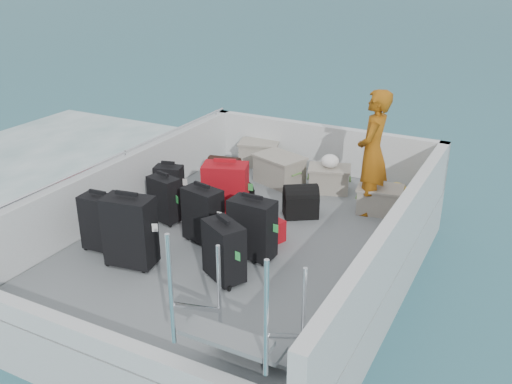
% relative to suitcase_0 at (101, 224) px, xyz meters
% --- Properties ---
extents(ground, '(160.00, 160.00, 0.00)m').
position_rel_suitcase_0_xyz_m(ground, '(1.24, 1.05, -0.94)').
color(ground, '#1C5464').
rests_on(ground, ground).
extents(ferry_hull, '(3.60, 5.00, 0.60)m').
position_rel_suitcase_0_xyz_m(ferry_hull, '(1.24, 1.05, -0.64)').
color(ferry_hull, silver).
rests_on(ferry_hull, ground).
extents(deck, '(3.30, 4.70, 0.02)m').
position_rel_suitcase_0_xyz_m(deck, '(1.24, 1.05, -0.33)').
color(deck, gray).
rests_on(deck, ferry_hull).
extents(deck_fittings, '(3.60, 5.00, 0.90)m').
position_rel_suitcase_0_xyz_m(deck_fittings, '(1.59, 0.73, 0.05)').
color(deck_fittings, silver).
rests_on(deck_fittings, deck).
extents(suitcase_0, '(0.43, 0.27, 0.65)m').
position_rel_suitcase_0_xyz_m(suitcase_0, '(0.00, 0.00, 0.00)').
color(suitcase_0, black).
rests_on(suitcase_0, deck).
extents(suitcase_1, '(0.42, 0.30, 0.58)m').
position_rel_suitcase_0_xyz_m(suitcase_1, '(0.18, 0.92, -0.03)').
color(suitcase_1, black).
rests_on(suitcase_1, deck).
extents(suitcase_2, '(0.40, 0.30, 0.52)m').
position_rel_suitcase_0_xyz_m(suitcase_2, '(-0.09, 1.39, -0.07)').
color(suitcase_2, black).
rests_on(suitcase_2, deck).
extents(suitcase_3, '(0.55, 0.37, 0.77)m').
position_rel_suitcase_0_xyz_m(suitcase_3, '(0.50, -0.11, 0.06)').
color(suitcase_3, black).
rests_on(suitcase_3, deck).
extents(suitcase_4, '(0.48, 0.34, 0.65)m').
position_rel_suitcase_0_xyz_m(suitcase_4, '(0.88, 0.69, -0.00)').
color(suitcase_4, black).
rests_on(suitcase_4, deck).
extents(suitcase_5, '(0.61, 0.48, 0.73)m').
position_rel_suitcase_0_xyz_m(suitcase_5, '(0.83, 1.29, 0.04)').
color(suitcase_5, '#B60E18').
rests_on(suitcase_5, deck).
extents(suitcase_6, '(0.52, 0.45, 0.62)m').
position_rel_suitcase_0_xyz_m(suitcase_6, '(1.50, 0.10, -0.01)').
color(suitcase_6, black).
rests_on(suitcase_6, deck).
extents(suitcase_7, '(0.49, 0.29, 0.67)m').
position_rel_suitcase_0_xyz_m(suitcase_7, '(1.55, 0.62, 0.01)').
color(suitcase_7, black).
rests_on(suitcase_7, deck).
extents(suitcase_8, '(0.76, 0.63, 0.26)m').
position_rel_suitcase_0_xyz_m(suitcase_8, '(1.34, 1.04, -0.20)').
color(suitcase_8, '#B60E18').
rests_on(suitcase_8, deck).
extents(duffel_0, '(0.49, 0.38, 0.32)m').
position_rel_suitcase_0_xyz_m(duffel_0, '(0.22, 2.28, -0.16)').
color(duffel_0, black).
rests_on(duffel_0, deck).
extents(duffel_1, '(0.58, 0.53, 0.32)m').
position_rel_suitcase_0_xyz_m(duffel_1, '(0.71, 1.73, -0.16)').
color(duffel_1, black).
rests_on(duffel_1, deck).
extents(duffel_2, '(0.52, 0.48, 0.32)m').
position_rel_suitcase_0_xyz_m(duffel_2, '(1.59, 1.83, -0.16)').
color(duffel_2, black).
rests_on(duffel_2, deck).
extents(crate_0, '(0.65, 0.53, 0.34)m').
position_rel_suitcase_0_xyz_m(crate_0, '(0.28, 3.25, -0.15)').
color(crate_0, '#A0988B').
rests_on(crate_0, deck).
extents(crate_1, '(0.75, 0.63, 0.38)m').
position_rel_suitcase_0_xyz_m(crate_1, '(0.89, 2.69, -0.13)').
color(crate_1, '#A0988B').
rests_on(crate_1, deck).
extents(crate_2, '(0.62, 0.51, 0.32)m').
position_rel_suitcase_0_xyz_m(crate_2, '(1.62, 2.75, -0.16)').
color(crate_2, '#A0988B').
rests_on(crate_2, deck).
extents(crate_3, '(0.57, 0.44, 0.32)m').
position_rel_suitcase_0_xyz_m(crate_3, '(2.43, 2.39, -0.16)').
color(crate_3, '#A0988B').
rests_on(crate_3, deck).
extents(yellow_bag, '(0.28, 0.26, 0.22)m').
position_rel_suitcase_0_xyz_m(yellow_bag, '(2.52, 2.93, -0.21)').
color(yellow_bag, gold).
rests_on(yellow_bag, deck).
extents(white_bag, '(0.24, 0.24, 0.18)m').
position_rel_suitcase_0_xyz_m(white_bag, '(1.62, 2.75, 0.09)').
color(white_bag, white).
rests_on(white_bag, crate_2).
extents(passenger, '(0.39, 0.59, 1.58)m').
position_rel_suitcase_0_xyz_m(passenger, '(2.30, 2.35, 0.47)').
color(passenger, orange).
rests_on(passenger, deck).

